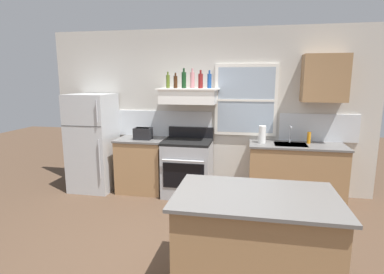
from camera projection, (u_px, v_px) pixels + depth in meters
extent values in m
plane|color=#4C3828|center=(175.00, 259.00, 3.23)|extent=(16.00, 16.00, 0.00)
cube|color=beige|center=(206.00, 111.00, 5.13)|extent=(5.40, 0.06, 2.70)
cube|color=silver|center=(141.00, 123.00, 5.35)|extent=(2.50, 0.02, 0.44)
cube|color=silver|center=(319.00, 128.00, 4.80)|extent=(1.20, 0.02, 0.44)
cube|color=white|center=(246.00, 100.00, 4.93)|extent=(1.00, 0.04, 1.15)
cube|color=#9EADBC|center=(246.00, 100.00, 4.91)|extent=(0.90, 0.01, 1.05)
cube|color=white|center=(246.00, 100.00, 4.91)|extent=(0.90, 0.02, 0.04)
cube|color=#B7BABC|center=(93.00, 142.00, 5.21)|extent=(0.70, 0.68, 1.64)
cube|color=#333333|center=(81.00, 126.00, 4.81)|extent=(0.69, 0.00, 0.01)
cylinder|color=#A5A8AD|center=(99.00, 159.00, 4.83)|extent=(0.02, 0.02, 0.64)
cylinder|color=#A5A8AD|center=(97.00, 111.00, 4.69)|extent=(0.02, 0.02, 0.34)
cube|color=#9E754C|center=(142.00, 165.00, 5.18)|extent=(0.76, 0.60, 0.88)
cube|color=#605E5B|center=(141.00, 139.00, 5.09)|extent=(0.79, 0.63, 0.03)
cube|color=black|center=(143.00, 134.00, 5.01)|extent=(0.28, 0.20, 0.19)
cube|color=black|center=(143.00, 128.00, 4.99)|extent=(0.24, 0.16, 0.01)
cube|color=black|center=(135.00, 131.00, 5.03)|extent=(0.02, 0.03, 0.02)
cube|color=#9EA0A5|center=(188.00, 169.00, 4.99)|extent=(0.76, 0.64, 0.87)
cube|color=black|center=(188.00, 142.00, 4.91)|extent=(0.76, 0.64, 0.04)
cube|color=black|center=(191.00, 132.00, 5.17)|extent=(0.76, 0.06, 0.18)
cube|color=black|center=(183.00, 176.00, 4.68)|extent=(0.65, 0.01, 0.40)
cylinder|color=silver|center=(183.00, 161.00, 4.60)|extent=(0.65, 0.03, 0.03)
cube|color=white|center=(189.00, 97.00, 4.87)|extent=(0.88, 0.48, 0.22)
cube|color=#262628|center=(186.00, 103.00, 4.67)|extent=(0.75, 0.02, 0.04)
cube|color=white|center=(189.00, 89.00, 4.85)|extent=(0.96, 0.52, 0.02)
cylinder|color=#4C601E|center=(168.00, 82.00, 4.90)|extent=(0.06, 0.06, 0.21)
cylinder|color=#4C601E|center=(168.00, 73.00, 4.88)|extent=(0.03, 0.03, 0.05)
cylinder|color=#381E0F|center=(176.00, 82.00, 4.85)|extent=(0.06, 0.06, 0.19)
cylinder|color=#381E0F|center=(175.00, 74.00, 4.83)|extent=(0.03, 0.03, 0.05)
cylinder|color=#143819|center=(184.00, 80.00, 4.83)|extent=(0.07, 0.07, 0.25)
cylinder|color=#143819|center=(184.00, 70.00, 4.80)|extent=(0.03, 0.03, 0.06)
cylinder|color=#C67F84|center=(192.00, 80.00, 4.82)|extent=(0.07, 0.07, 0.25)
cylinder|color=#C67F84|center=(192.00, 70.00, 4.79)|extent=(0.03, 0.03, 0.06)
cylinder|color=maroon|center=(201.00, 81.00, 4.77)|extent=(0.07, 0.07, 0.23)
cylinder|color=maroon|center=(201.00, 72.00, 4.74)|extent=(0.03, 0.03, 0.06)
cylinder|color=#1E478C|center=(209.00, 81.00, 4.77)|extent=(0.07, 0.07, 0.22)
cylinder|color=#1E478C|center=(209.00, 72.00, 4.74)|extent=(0.03, 0.03, 0.06)
cube|color=#9E754C|center=(295.00, 174.00, 4.72)|extent=(1.40, 0.60, 0.88)
cube|color=#605E5B|center=(297.00, 145.00, 4.63)|extent=(1.43, 0.63, 0.03)
cube|color=#B7BABC|center=(291.00, 145.00, 4.63)|extent=(0.48, 0.36, 0.01)
cylinder|color=silver|center=(290.00, 134.00, 4.74)|extent=(0.03, 0.03, 0.28)
cylinder|color=silver|center=(291.00, 127.00, 4.64)|extent=(0.02, 0.16, 0.02)
cylinder|color=white|center=(262.00, 134.00, 4.70)|extent=(0.11, 0.11, 0.27)
cylinder|color=orange|center=(309.00, 138.00, 4.68)|extent=(0.06, 0.06, 0.18)
cube|color=#9E754C|center=(254.00, 245.00, 2.69)|extent=(1.32, 0.82, 0.88)
cube|color=#605E5B|center=(256.00, 196.00, 2.61)|extent=(1.40, 0.90, 0.03)
cube|color=#9E754C|center=(325.00, 78.00, 4.52)|extent=(0.64, 0.32, 0.70)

